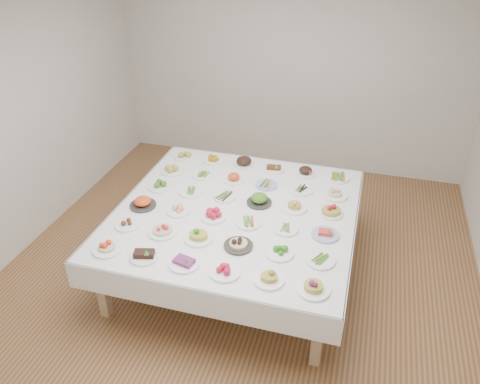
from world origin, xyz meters
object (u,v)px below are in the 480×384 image
(dish_0, at_px, (106,244))
(dish_18, at_px, (160,184))
(display_table, at_px, (236,215))
(dish_35, at_px, (338,177))

(dish_0, relative_size, dish_18, 1.06)
(display_table, relative_size, dish_0, 9.16)
(dish_35, bearing_deg, dish_18, -158.29)
(dish_18, height_order, dish_35, dish_18)
(dish_0, height_order, dish_35, dish_0)
(display_table, height_order, dish_35, dish_35)
(dish_18, distance_m, dish_35, 1.99)
(display_table, relative_size, dish_35, 9.61)
(dish_18, bearing_deg, dish_35, 21.71)
(display_table, bearing_deg, dish_35, 45.14)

